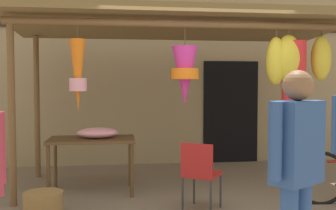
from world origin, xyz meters
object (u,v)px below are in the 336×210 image
object	(u,v)px
display_table	(92,144)
flower_heap_on_table	(98,133)
passerby_at_right	(297,162)
wicker_basket_by_table	(44,205)
folding_chair	(200,170)

from	to	relation	value
display_table	flower_heap_on_table	xyz separation A→B (m)	(0.09, 0.00, 0.17)
display_table	passerby_at_right	size ratio (longest dim) A/B	0.73
flower_heap_on_table	passerby_at_right	world-z (taller)	passerby_at_right
wicker_basket_by_table	passerby_at_right	xyz separation A→B (m)	(2.15, -1.94, 0.82)
folding_chair	wicker_basket_by_table	world-z (taller)	folding_chair
display_table	folding_chair	xyz separation A→B (m)	(1.34, -1.01, -0.19)
flower_heap_on_table	folding_chair	world-z (taller)	flower_heap_on_table
flower_heap_on_table	folding_chair	size ratio (longest dim) A/B	0.69
display_table	wicker_basket_by_table	world-z (taller)	display_table
display_table	flower_heap_on_table	bearing A→B (deg)	0.64
display_table	flower_heap_on_table	distance (m)	0.19
flower_heap_on_table	passerby_at_right	bearing A→B (deg)	-62.01
folding_chair	wicker_basket_by_table	size ratio (longest dim) A/B	1.86
folding_chair	display_table	bearing A→B (deg)	142.94
folding_chair	wicker_basket_by_table	distance (m)	1.87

